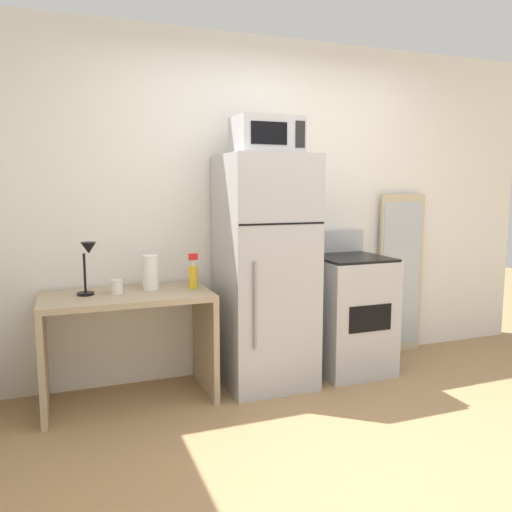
{
  "coord_description": "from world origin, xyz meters",
  "views": [
    {
      "loc": [
        -1.55,
        -2.13,
        1.46
      ],
      "look_at": [
        -0.33,
        1.1,
        0.99
      ],
      "focal_mm": 36.03,
      "sensor_mm": 36.0,
      "label": 1
    }
  ],
  "objects_px": {
    "desk": "(128,327)",
    "leaning_mirror": "(400,274)",
    "coffee_mug": "(117,287)",
    "refrigerator": "(265,272)",
    "paper_towel_roll": "(150,272)",
    "oven_range": "(349,313)",
    "microwave": "(267,136)",
    "spray_bottle": "(193,275)",
    "desk_lamp": "(88,259)"
  },
  "relations": [
    {
      "from": "microwave",
      "to": "leaning_mirror",
      "type": "bearing_deg",
      "value": 11.82
    },
    {
      "from": "refrigerator",
      "to": "oven_range",
      "type": "relative_size",
      "value": 1.53
    },
    {
      "from": "desk_lamp",
      "to": "microwave",
      "type": "xyz_separation_m",
      "value": [
        1.23,
        -0.07,
        0.83
      ]
    },
    {
      "from": "desk_lamp",
      "to": "microwave",
      "type": "relative_size",
      "value": 0.77
    },
    {
      "from": "paper_towel_roll",
      "to": "desk",
      "type": "bearing_deg",
      "value": -154.36
    },
    {
      "from": "desk_lamp",
      "to": "leaning_mirror",
      "type": "distance_m",
      "value": 2.65
    },
    {
      "from": "microwave",
      "to": "leaning_mirror",
      "type": "relative_size",
      "value": 0.33
    },
    {
      "from": "desk",
      "to": "paper_towel_roll",
      "type": "xyz_separation_m",
      "value": [
        0.18,
        0.08,
        0.35
      ]
    },
    {
      "from": "spray_bottle",
      "to": "oven_range",
      "type": "height_order",
      "value": "oven_range"
    },
    {
      "from": "desk_lamp",
      "to": "leaning_mirror",
      "type": "bearing_deg",
      "value": 4.81
    },
    {
      "from": "spray_bottle",
      "to": "leaning_mirror",
      "type": "relative_size",
      "value": 0.18
    },
    {
      "from": "oven_range",
      "to": "desk",
      "type": "bearing_deg",
      "value": 179.94
    },
    {
      "from": "coffee_mug",
      "to": "leaning_mirror",
      "type": "relative_size",
      "value": 0.07
    },
    {
      "from": "coffee_mug",
      "to": "microwave",
      "type": "relative_size",
      "value": 0.21
    },
    {
      "from": "oven_range",
      "to": "refrigerator",
      "type": "bearing_deg",
      "value": -178.79
    },
    {
      "from": "desk",
      "to": "microwave",
      "type": "distance_m",
      "value": 1.64
    },
    {
      "from": "microwave",
      "to": "oven_range",
      "type": "height_order",
      "value": "microwave"
    },
    {
      "from": "coffee_mug",
      "to": "oven_range",
      "type": "distance_m",
      "value": 1.81
    },
    {
      "from": "desk_lamp",
      "to": "paper_towel_roll",
      "type": "relative_size",
      "value": 1.47
    },
    {
      "from": "desk",
      "to": "paper_towel_roll",
      "type": "relative_size",
      "value": 4.66
    },
    {
      "from": "paper_towel_roll",
      "to": "refrigerator",
      "type": "height_order",
      "value": "refrigerator"
    },
    {
      "from": "desk",
      "to": "paper_towel_roll",
      "type": "distance_m",
      "value": 0.4
    },
    {
      "from": "desk",
      "to": "coffee_mug",
      "type": "xyz_separation_m",
      "value": [
        -0.06,
        0.03,
        0.28
      ]
    },
    {
      "from": "coffee_mug",
      "to": "desk",
      "type": "bearing_deg",
      "value": -22.2
    },
    {
      "from": "coffee_mug",
      "to": "leaning_mirror",
      "type": "xyz_separation_m",
      "value": [
        2.45,
        0.23,
        -0.1
      ]
    },
    {
      "from": "desk",
      "to": "leaning_mirror",
      "type": "distance_m",
      "value": 2.41
    },
    {
      "from": "refrigerator",
      "to": "leaning_mirror",
      "type": "xyz_separation_m",
      "value": [
        1.39,
        0.27,
        -0.14
      ]
    },
    {
      "from": "spray_bottle",
      "to": "oven_range",
      "type": "xyz_separation_m",
      "value": [
        1.26,
        -0.02,
        -0.38
      ]
    },
    {
      "from": "desk",
      "to": "coffee_mug",
      "type": "height_order",
      "value": "coffee_mug"
    },
    {
      "from": "microwave",
      "to": "oven_range",
      "type": "bearing_deg",
      "value": 2.89
    },
    {
      "from": "spray_bottle",
      "to": "coffee_mug",
      "type": "bearing_deg",
      "value": 178.8
    },
    {
      "from": "desk_lamp",
      "to": "oven_range",
      "type": "height_order",
      "value": "desk_lamp"
    },
    {
      "from": "desk",
      "to": "microwave",
      "type": "relative_size",
      "value": 2.43
    },
    {
      "from": "paper_towel_roll",
      "to": "microwave",
      "type": "bearing_deg",
      "value": -8.5
    },
    {
      "from": "oven_range",
      "to": "paper_towel_roll",
      "type": "bearing_deg",
      "value": 176.81
    },
    {
      "from": "coffee_mug",
      "to": "refrigerator",
      "type": "bearing_deg",
      "value": -2.29
    },
    {
      "from": "refrigerator",
      "to": "desk_lamp",
      "type": "bearing_deg",
      "value": 177.7
    },
    {
      "from": "spray_bottle",
      "to": "coffee_mug",
      "type": "distance_m",
      "value": 0.53
    },
    {
      "from": "desk",
      "to": "spray_bottle",
      "type": "height_order",
      "value": "spray_bottle"
    },
    {
      "from": "desk",
      "to": "oven_range",
      "type": "distance_m",
      "value": 1.72
    },
    {
      "from": "desk",
      "to": "leaning_mirror",
      "type": "height_order",
      "value": "leaning_mirror"
    },
    {
      "from": "desk",
      "to": "refrigerator",
      "type": "distance_m",
      "value": 1.05
    },
    {
      "from": "refrigerator",
      "to": "oven_range",
      "type": "distance_m",
      "value": 0.82
    },
    {
      "from": "paper_towel_roll",
      "to": "oven_range",
      "type": "height_order",
      "value": "oven_range"
    },
    {
      "from": "desk_lamp",
      "to": "oven_range",
      "type": "relative_size",
      "value": 0.32
    },
    {
      "from": "desk",
      "to": "microwave",
      "type": "height_order",
      "value": "microwave"
    },
    {
      "from": "desk",
      "to": "leaning_mirror",
      "type": "xyz_separation_m",
      "value": [
        2.39,
        0.25,
        0.18
      ]
    },
    {
      "from": "coffee_mug",
      "to": "refrigerator",
      "type": "distance_m",
      "value": 1.06
    },
    {
      "from": "paper_towel_roll",
      "to": "refrigerator",
      "type": "bearing_deg",
      "value": -7.05
    },
    {
      "from": "desk_lamp",
      "to": "paper_towel_roll",
      "type": "distance_m",
      "value": 0.43
    }
  ]
}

